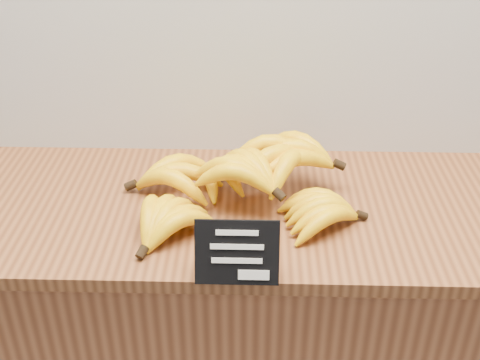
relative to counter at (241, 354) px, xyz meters
name	(u,v)px	position (x,y,z in m)	size (l,w,h in m)	color
counter	(241,354)	(0.00, 0.00, 0.00)	(1.42, 0.50, 0.90)	brown
counter_top	(241,208)	(0.00, 0.00, 0.47)	(1.44, 0.54, 0.03)	brown
chalkboard_sign	(237,253)	(0.00, -0.26, 0.54)	(0.16, 0.01, 0.12)	black
banana_pile	(239,180)	(0.00, 0.00, 0.54)	(0.55, 0.39, 0.13)	yellow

